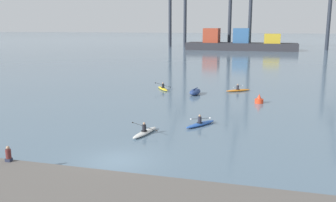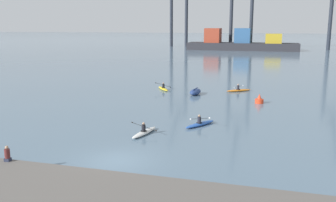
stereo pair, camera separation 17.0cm
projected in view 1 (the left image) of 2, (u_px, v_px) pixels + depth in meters
ground_plane at (118, 161)px, 22.62m from camera, size 800.00×800.00×0.00m
container_barge at (240, 43)px, 125.02m from camera, size 36.40×9.04×7.23m
capsized_dinghy at (195, 92)px, 44.35m from camera, size 1.35×2.70×0.76m
channel_buoy at (259, 100)px, 39.54m from camera, size 0.90×0.90×1.00m
kayak_white at (145, 132)px, 28.24m from camera, size 2.23×3.45×0.95m
kayak_blue at (200, 124)px, 30.64m from camera, size 2.23×3.24×0.95m
kayak_orange at (238, 90)px, 46.65m from camera, size 3.11×2.48×0.98m
kayak_yellow at (163, 88)px, 47.87m from camera, size 2.41×3.15×1.01m
seated_onlooker at (8, 155)px, 20.62m from camera, size 0.32×0.30×0.90m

